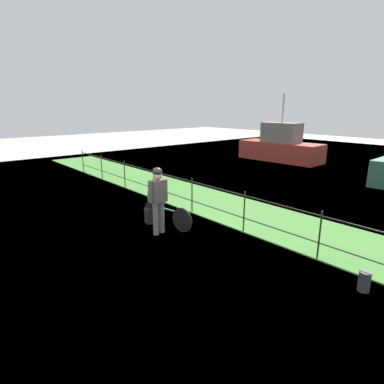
# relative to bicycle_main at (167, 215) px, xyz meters

# --- Properties ---
(ground_plane) EXTENTS (60.00, 60.00, 0.00)m
(ground_plane) POSITION_rel_bicycle_main_xyz_m (0.56, -0.66, -0.34)
(ground_plane) COLOR #B2ADA3
(grass_strip) EXTENTS (27.00, 2.40, 0.03)m
(grass_strip) POSITION_rel_bicycle_main_xyz_m (0.56, 2.41, -0.32)
(grass_strip) COLOR #478438
(grass_strip) RESTS_ON ground
(harbor_water) EXTENTS (30.00, 30.00, 0.00)m
(harbor_water) POSITION_rel_bicycle_main_xyz_m (0.56, 9.16, -0.33)
(harbor_water) COLOR #426684
(harbor_water) RESTS_ON ground
(iron_fence) EXTENTS (18.04, 0.04, 1.06)m
(iron_fence) POSITION_rel_bicycle_main_xyz_m (0.56, 1.26, 0.28)
(iron_fence) COLOR #28231E
(iron_fence) RESTS_ON ground
(bicycle_main) EXTENTS (1.68, 0.33, 0.63)m
(bicycle_main) POSITION_rel_bicycle_main_xyz_m (0.00, 0.00, 0.00)
(bicycle_main) COLOR black
(bicycle_main) RESTS_ON ground
(wooden_crate) EXTENTS (0.41, 0.30, 0.28)m
(wooden_crate) POSITION_rel_bicycle_main_xyz_m (-0.38, -0.06, 0.44)
(wooden_crate) COLOR #A87F51
(wooden_crate) RESTS_ON bicycle_main
(terrier_dog) EXTENTS (0.32, 0.18, 0.18)m
(terrier_dog) POSITION_rel_bicycle_main_xyz_m (-0.36, -0.06, 0.66)
(terrier_dog) COLOR #4C3D2D
(terrier_dog) RESTS_ON wooden_crate
(cyclist_person) EXTENTS (0.32, 0.53, 1.68)m
(cyclist_person) POSITION_rel_bicycle_main_xyz_m (0.24, -0.42, 0.67)
(cyclist_person) COLOR slate
(cyclist_person) RESTS_ON ground
(backpack_on_paving) EXTENTS (0.32, 0.24, 0.40)m
(backpack_on_paving) POSITION_rel_bicycle_main_xyz_m (-0.55, -0.19, -0.14)
(backpack_on_paving) COLOR black
(backpack_on_paving) RESTS_ON ground
(mooring_bollard) EXTENTS (0.20, 0.20, 0.36)m
(mooring_bollard) POSITION_rel_bicycle_main_xyz_m (4.68, 0.76, -0.16)
(mooring_bollard) COLOR #38383D
(mooring_bollard) RESTS_ON ground
(moored_boat_near) EXTENTS (4.82, 1.83, 3.77)m
(moored_boat_near) POSITION_rel_bicycle_main_xyz_m (-4.29, 11.35, 0.46)
(moored_boat_near) COLOR #9E3328
(moored_boat_near) RESTS_ON ground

